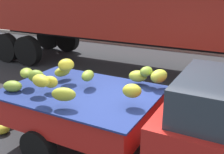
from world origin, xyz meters
The scene contains 4 objects.
curb_strip centered at (0.00, 8.31, 0.08)m, with size 80.00×0.80×0.16m, color gray.
pickup_truck centered at (0.77, -0.12, 0.89)m, with size 4.71×1.96×1.70m.
fallen_banana_bunch_near_tailgate centered at (-2.72, -0.53, 0.10)m, with size 0.29×0.28×0.21m, color gold.
produce_crate centered at (-2.94, -0.06, 0.11)m, with size 0.52×0.36×0.23m, color olive.
Camera 1 is at (1.45, -3.77, 2.88)m, focal length 43.30 mm.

